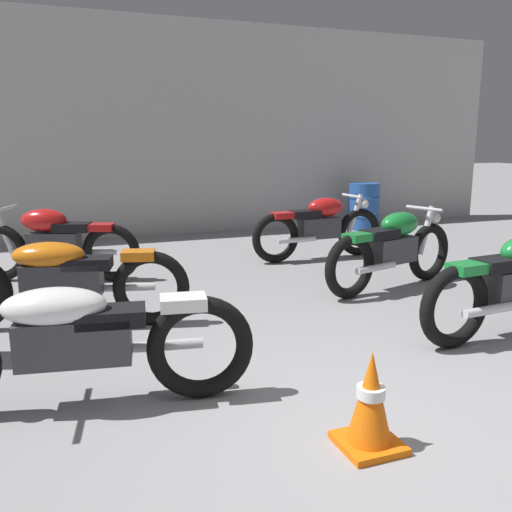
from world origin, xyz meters
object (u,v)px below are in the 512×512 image
Objects in this scene: motorcycle_left_row_2 at (54,242)px; motorcycle_right_row_1 at (393,248)px; motorcycle_left_row_1 at (61,278)px; motorcycle_left_row_0 at (72,338)px; motorcycle_right_row_2 at (320,226)px; oil_drum at (364,206)px; traffic_cone at (370,402)px.

motorcycle_right_row_1 is (3.48, -1.66, 0.00)m from motorcycle_left_row_2.
motorcycle_left_row_1 reaches higher than motorcycle_left_row_2.
motorcycle_left_row_2 is at bearing 91.40° from motorcycle_left_row_0.
motorcycle_left_row_2 is at bearing -179.90° from motorcycle_right_row_2.
motorcycle_left_row_1 is 3.43m from motorcycle_right_row_1.
motorcycle_left_row_1 is 2.51× the size of oil_drum.
motorcycle_right_row_2 is (3.43, 0.01, 0.00)m from motorcycle_left_row_2.
motorcycle_right_row_2 is 3.65× the size of traffic_cone.
motorcycle_left_row_1 reaches higher than oil_drum.
motorcycle_left_row_1 reaches higher than motorcycle_right_row_2.
motorcycle_left_row_1 is 2.96m from traffic_cone.
motorcycle_right_row_2 is (3.35, 3.32, 0.01)m from motorcycle_left_row_0.
motorcycle_left_row_0 is at bearing -88.60° from motorcycle_left_row_2.
oil_drum is at bearing 45.25° from motorcycle_left_row_0.
motorcycle_left_row_0 is at bearing -154.05° from motorcycle_right_row_1.
motorcycle_right_row_2 is 2.84m from oil_drum.
motorcycle_left_row_2 is 5.77m from oil_drum.
motorcycle_left_row_2 reaches higher than oil_drum.
motorcycle_right_row_1 is at bearing -25.48° from motorcycle_left_row_2.
motorcycle_left_row_0 reaches higher than motorcycle_left_row_2.
motorcycle_left_row_1 is at bearing -144.62° from oil_drum.
motorcycle_right_row_2 is 2.32× the size of oil_drum.
motorcycle_left_row_0 is 1.12× the size of motorcycle_right_row_1.
oil_drum reaches higher than traffic_cone.
oil_drum is at bearing 46.17° from motorcycle_right_row_2.
motorcycle_right_row_1 is (3.40, 1.65, 0.01)m from motorcycle_left_row_0.
oil_drum is at bearing 58.64° from traffic_cone.
motorcycle_left_row_0 is at bearing -134.75° from oil_drum.
motorcycle_left_row_2 is 2.22× the size of oil_drum.
traffic_cone is at bearing -121.36° from oil_drum.
motorcycle_right_row_2 is at bearing -133.83° from oil_drum.
traffic_cone is at bearing -126.45° from motorcycle_right_row_1.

